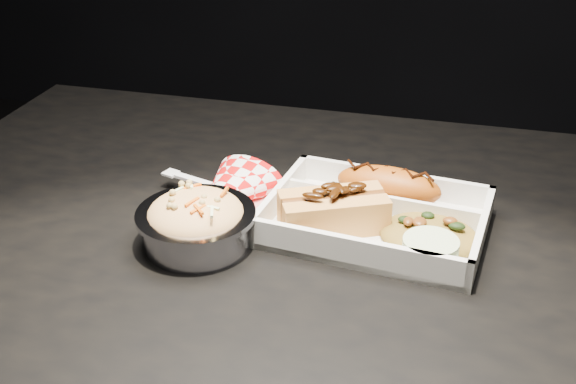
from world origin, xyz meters
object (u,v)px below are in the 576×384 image
(dining_table, at_px, (340,308))
(fried_pastry, at_px, (389,186))
(hotdog, at_px, (333,208))
(food_tray, at_px, (376,221))
(napkin_fork, at_px, (227,193))
(foil_coleslaw_cup, at_px, (196,221))

(dining_table, distance_m, fried_pastry, 0.16)
(dining_table, bearing_deg, hotdog, 125.23)
(food_tray, distance_m, napkin_fork, 0.19)
(dining_table, height_order, hotdog, hotdog)
(hotdog, height_order, foil_coleslaw_cup, foil_coleslaw_cup)
(foil_coleslaw_cup, xyz_separation_m, napkin_fork, (0.00, 0.10, -0.01))
(dining_table, relative_size, fried_pastry, 9.17)
(fried_pastry, distance_m, foil_coleslaw_cup, 0.24)
(dining_table, height_order, foil_coleslaw_cup, foil_coleslaw_cup)
(napkin_fork, bearing_deg, food_tray, 13.47)
(hotdog, bearing_deg, fried_pastry, 29.22)
(food_tray, xyz_separation_m, fried_pastry, (0.01, 0.05, 0.02))
(foil_coleslaw_cup, relative_size, napkin_fork, 0.82)
(food_tray, xyz_separation_m, foil_coleslaw_cup, (-0.19, -0.09, 0.02))
(fried_pastry, bearing_deg, hotdog, -125.15)
(food_tray, xyz_separation_m, hotdog, (-0.05, -0.02, 0.02))
(foil_coleslaw_cup, height_order, napkin_fork, same)
(fried_pastry, height_order, hotdog, hotdog)
(hotdog, bearing_deg, napkin_fork, 141.07)
(foil_coleslaw_cup, bearing_deg, fried_pastry, 35.25)
(dining_table, relative_size, napkin_fork, 7.32)
(dining_table, relative_size, foil_coleslaw_cup, 8.88)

